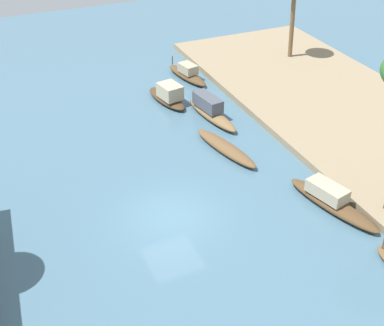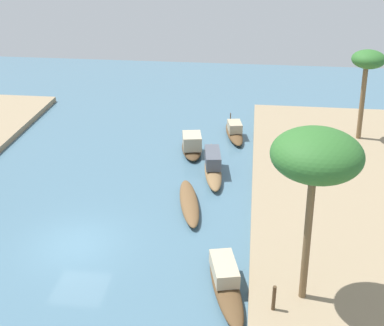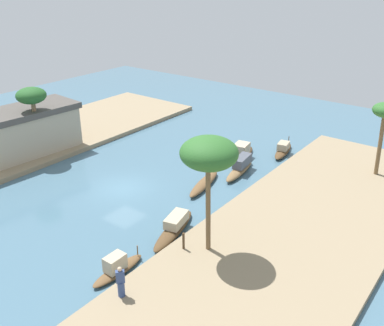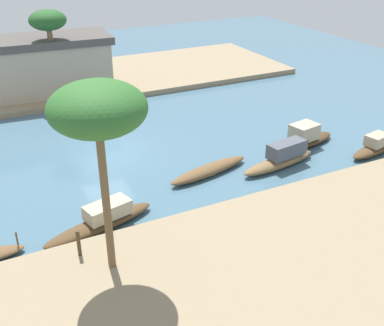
{
  "view_description": "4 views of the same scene",
  "coord_description": "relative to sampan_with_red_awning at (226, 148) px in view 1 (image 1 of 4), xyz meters",
  "views": [
    {
      "loc": [
        -17.51,
        6.69,
        15.12
      ],
      "look_at": [
        3.11,
        -2.39,
        0.41
      ],
      "focal_mm": 49.97,
      "sensor_mm": 36.0,
      "label": 1
    },
    {
      "loc": [
        -18.92,
        -7.59,
        13.65
      ],
      "look_at": [
        6.76,
        -4.53,
        1.15
      ],
      "focal_mm": 48.64,
      "sensor_mm": 36.0,
      "label": 2
    },
    {
      "loc": [
        -20.01,
        -21.82,
        15.18
      ],
      "look_at": [
        5.04,
        -2.76,
        1.05
      ],
      "focal_mm": 40.66,
      "sensor_mm": 36.0,
      "label": 3
    },
    {
      "loc": [
        -6.52,
        -23.65,
        11.52
      ],
      "look_at": [
        3.35,
        -4.06,
        0.49
      ],
      "focal_mm": 45.27,
      "sensor_mm": 36.0,
      "label": 4
    }
  ],
  "objects": [
    {
      "name": "sampan_foreground",
      "position": [
        9.5,
        -1.87,
        0.13
      ],
      "size": [
        4.22,
        1.75,
        1.08
      ],
      "rotation": [
        0.0,
        0.0,
        0.2
      ],
      "color": "brown",
      "rests_on": "river_water"
    },
    {
      "name": "sampan_with_red_awning",
      "position": [
        0.0,
        0.0,
        0.0
      ],
      "size": [
        4.89,
        1.9,
        0.5
      ],
      "rotation": [
        0.0,
        0.0,
        0.21
      ],
      "color": "brown",
      "rests_on": "river_water"
    },
    {
      "name": "sampan_upstream_small",
      "position": [
        3.79,
        -0.9,
        0.26
      ],
      "size": [
        4.77,
        1.59,
        1.3
      ],
      "rotation": [
        0.0,
        0.0,
        0.14
      ],
      "color": "brown",
      "rests_on": "river_water"
    },
    {
      "name": "sampan_with_tall_canopy",
      "position": [
        -6.25,
        -2.23,
        0.16
      ],
      "size": [
        5.14,
        2.19,
        1.09
      ],
      "rotation": [
        0.0,
        0.0,
        0.24
      ],
      "color": "brown",
      "rests_on": "river_water"
    },
    {
      "name": "sampan_midstream",
      "position": [
        6.64,
        0.66,
        0.25
      ],
      "size": [
        3.88,
        1.85,
        1.33
      ],
      "rotation": [
        0.0,
        0.0,
        0.18
      ],
      "color": "#47331E",
      "rests_on": "river_water"
    },
    {
      "name": "river_water",
      "position": [
        -3.98,
        4.72,
        -0.25
      ],
      "size": [
        64.6,
        64.6,
        0.0
      ],
      "primitive_type": "plane",
      "color": "#476B7F",
      "rests_on": "ground"
    }
  ]
}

